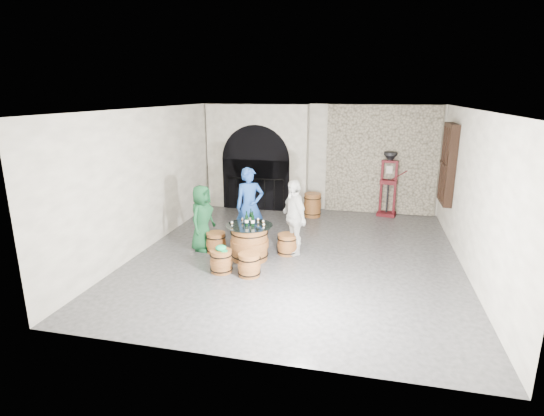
% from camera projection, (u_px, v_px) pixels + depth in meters
% --- Properties ---
extents(ground, '(8.00, 8.00, 0.00)m').
position_uv_depth(ground, '(297.00, 255.00, 9.55)').
color(ground, '#2F2F32').
rests_on(ground, ground).
extents(wall_back, '(8.00, 0.00, 8.00)m').
position_uv_depth(wall_back, '(320.00, 158.00, 12.88)').
color(wall_back, white).
rests_on(wall_back, ground).
extents(wall_front, '(8.00, 0.00, 8.00)m').
position_uv_depth(wall_front, '(245.00, 250.00, 5.37)').
color(wall_front, white).
rests_on(wall_front, ground).
extents(wall_left, '(0.00, 8.00, 8.00)m').
position_uv_depth(wall_left, '(150.00, 178.00, 9.88)').
color(wall_left, white).
rests_on(wall_left, ground).
extents(wall_right, '(0.00, 8.00, 8.00)m').
position_uv_depth(wall_right, '(473.00, 194.00, 8.37)').
color(wall_right, white).
rests_on(wall_right, ground).
extents(ceiling, '(8.00, 8.00, 0.00)m').
position_uv_depth(ceiling, '(299.00, 109.00, 8.70)').
color(ceiling, beige).
rests_on(ceiling, wall_back).
extents(stone_facing_panel, '(3.20, 0.12, 3.18)m').
position_uv_depth(stone_facing_panel, '(381.00, 160.00, 12.44)').
color(stone_facing_panel, '#B0A58C').
rests_on(stone_facing_panel, ground).
extents(arched_opening, '(3.10, 0.60, 3.19)m').
position_uv_depth(arched_opening, '(258.00, 158.00, 13.05)').
color(arched_opening, white).
rests_on(arched_opening, ground).
extents(shuttered_window, '(0.23, 1.10, 2.00)m').
position_uv_depth(shuttered_window, '(448.00, 164.00, 10.59)').
color(shuttered_window, black).
rests_on(shuttered_window, wall_right).
extents(barrel_table, '(1.01, 1.01, 0.78)m').
position_uv_depth(barrel_table, '(250.00, 242.00, 9.20)').
color(barrel_table, brown).
rests_on(barrel_table, ground).
extents(barrel_stool_left, '(0.46, 0.46, 0.47)m').
position_uv_depth(barrel_stool_left, '(216.00, 243.00, 9.64)').
color(barrel_stool_left, brown).
rests_on(barrel_stool_left, ground).
extents(barrel_stool_far, '(0.46, 0.46, 0.47)m').
position_uv_depth(barrel_stool_far, '(250.00, 236.00, 10.09)').
color(barrel_stool_far, brown).
rests_on(barrel_stool_far, ground).
extents(barrel_stool_right, '(0.46, 0.46, 0.47)m').
position_uv_depth(barrel_stool_right, '(287.00, 244.00, 9.52)').
color(barrel_stool_right, brown).
rests_on(barrel_stool_right, ground).
extents(barrel_stool_near_right, '(0.46, 0.46, 0.47)m').
position_uv_depth(barrel_stool_near_right, '(249.00, 265.00, 8.39)').
color(barrel_stool_near_right, brown).
rests_on(barrel_stool_near_right, ground).
extents(barrel_stool_near_left, '(0.46, 0.46, 0.47)m').
position_uv_depth(barrel_stool_near_left, '(221.00, 261.00, 8.57)').
color(barrel_stool_near_left, brown).
rests_on(barrel_stool_near_left, ground).
extents(green_cap, '(0.26, 0.22, 0.12)m').
position_uv_depth(green_cap, '(221.00, 248.00, 8.49)').
color(green_cap, '#0D9954').
rests_on(green_cap, barrel_stool_near_left).
extents(person_green, '(0.62, 0.83, 1.53)m').
position_uv_depth(person_green, '(202.00, 218.00, 9.66)').
color(person_green, '#134624').
rests_on(person_green, ground).
extents(person_blue, '(0.80, 0.71, 1.85)m').
position_uv_depth(person_blue, '(250.00, 206.00, 10.03)').
color(person_blue, '#1B4496').
rests_on(person_blue, ground).
extents(person_white, '(0.92, 1.06, 1.71)m').
position_uv_depth(person_white, '(294.00, 217.00, 9.41)').
color(person_white, silver).
rests_on(person_white, ground).
extents(wine_bottle_left, '(0.08, 0.08, 0.32)m').
position_uv_depth(wine_bottle_left, '(247.00, 220.00, 9.02)').
color(wine_bottle_left, black).
rests_on(wine_bottle_left, barrel_table).
extents(wine_bottle_center, '(0.08, 0.08, 0.32)m').
position_uv_depth(wine_bottle_center, '(253.00, 220.00, 9.00)').
color(wine_bottle_center, black).
rests_on(wine_bottle_center, barrel_table).
extents(wine_bottle_right, '(0.08, 0.08, 0.32)m').
position_uv_depth(wine_bottle_right, '(251.00, 217.00, 9.21)').
color(wine_bottle_right, black).
rests_on(wine_bottle_right, barrel_table).
extents(tasting_glass_a, '(0.05, 0.05, 0.10)m').
position_uv_depth(tasting_glass_a, '(232.00, 224.00, 9.03)').
color(tasting_glass_a, '#B76E23').
rests_on(tasting_glass_a, barrel_table).
extents(tasting_glass_b, '(0.05, 0.05, 0.10)m').
position_uv_depth(tasting_glass_b, '(263.00, 222.00, 9.13)').
color(tasting_glass_b, '#B76E23').
rests_on(tasting_glass_b, barrel_table).
extents(tasting_glass_c, '(0.05, 0.05, 0.10)m').
position_uv_depth(tasting_glass_c, '(248.00, 219.00, 9.35)').
color(tasting_glass_c, '#B76E23').
rests_on(tasting_glass_c, barrel_table).
extents(tasting_glass_d, '(0.05, 0.05, 0.10)m').
position_uv_depth(tasting_glass_d, '(258.00, 220.00, 9.27)').
color(tasting_glass_d, '#B76E23').
rests_on(tasting_glass_d, barrel_table).
extents(tasting_glass_e, '(0.05, 0.05, 0.10)m').
position_uv_depth(tasting_glass_e, '(264.00, 226.00, 8.89)').
color(tasting_glass_e, '#B76E23').
rests_on(tasting_glass_e, barrel_table).
extents(tasting_glass_f, '(0.05, 0.05, 0.10)m').
position_uv_depth(tasting_glass_f, '(242.00, 220.00, 9.29)').
color(tasting_glass_f, '#B76E23').
rests_on(tasting_glass_f, barrel_table).
extents(side_barrel, '(0.52, 0.52, 0.69)m').
position_uv_depth(side_barrel, '(312.00, 205.00, 12.39)').
color(side_barrel, brown).
rests_on(side_barrel, ground).
extents(corking_press, '(0.79, 0.51, 1.88)m').
position_uv_depth(corking_press, '(389.00, 179.00, 12.29)').
color(corking_press, '#520D15').
rests_on(corking_press, ground).
extents(control_box, '(0.18, 0.10, 0.22)m').
position_uv_depth(control_box, '(389.00, 170.00, 12.37)').
color(control_box, silver).
rests_on(control_box, wall_back).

